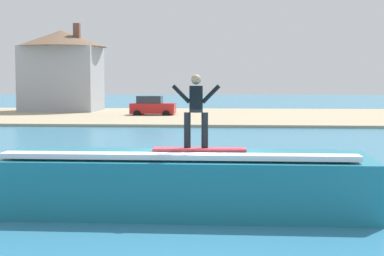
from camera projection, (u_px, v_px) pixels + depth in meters
The scene contains 7 objects.
ground_plane at pixel (200, 212), 15.31m from camera, with size 260.00×260.00×0.00m, color teal.
wave_crest at pixel (182, 181), 15.49m from camera, with size 9.13×3.21×1.51m.
surfboard at pixel (200, 149), 15.05m from camera, with size 2.23×0.54×0.06m.
surfer at pixel (196, 107), 15.02m from camera, with size 1.16×0.32×1.75m.
shoreline_bank at pixel (230, 116), 55.45m from camera, with size 120.00×25.53×0.19m.
car_near_shore at pixel (152, 106), 55.26m from camera, with size 3.87×2.29×1.86m.
house_with_chimney at pixel (62, 67), 62.28m from camera, with size 8.92×8.92×8.72m.
Camera 1 is at (1.01, -15.08, 3.18)m, focal length 59.15 mm.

